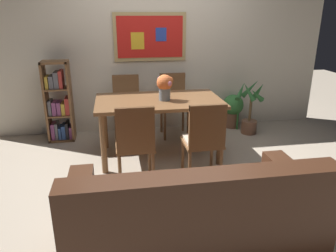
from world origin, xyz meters
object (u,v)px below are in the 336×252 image
at_px(bookshelf, 59,105).
at_px(dining_chair_near_right, 204,137).
at_px(potted_ivy, 233,109).
at_px(dining_table, 159,107).
at_px(dining_chair_far_left, 127,102).
at_px(flower_vase, 165,85).
at_px(potted_palm, 250,111).
at_px(dining_chair_near_left, 135,140).
at_px(leather_couch, 193,222).
at_px(dining_chair_far_right, 173,99).

bearing_deg(bookshelf, dining_chair_near_right, -43.00).
bearing_deg(potted_ivy, dining_table, -146.14).
relative_size(dining_chair_far_left, flower_vase, 2.92).
height_order(bookshelf, potted_palm, bookshelf).
xyz_separation_m(dining_table, dining_chair_near_left, (-0.35, -0.75, -0.12)).
height_order(dining_table, bookshelf, bookshelf).
bearing_deg(leather_couch, dining_chair_far_left, 97.72).
height_order(dining_chair_far_right, leather_couch, dining_chair_far_right).
xyz_separation_m(dining_chair_far_left, dining_chair_near_left, (0.02, -1.48, 0.00)).
distance_m(dining_chair_far_right, dining_chair_far_left, 0.69).
relative_size(bookshelf, potted_ivy, 2.13).
bearing_deg(dining_chair_near_left, dining_chair_near_right, -2.38).
bearing_deg(dining_table, potted_ivy, 33.86).
xyz_separation_m(dining_chair_far_right, leather_couch, (-0.34, -2.62, -0.23)).
height_order(dining_table, dining_chair_far_right, dining_chair_far_right).
relative_size(dining_chair_far_left, potted_palm, 1.11).
relative_size(dining_table, dining_chair_near_left, 1.68).
distance_m(dining_chair_far_right, dining_chair_near_left, 1.65).
relative_size(dining_chair_far_right, flower_vase, 2.92).
xyz_separation_m(potted_ivy, potted_palm, (0.15, -0.29, 0.05)).
xyz_separation_m(dining_chair_far_left, leather_couch, (0.35, -2.60, -0.23)).
bearing_deg(dining_chair_far_right, potted_palm, -8.48).
bearing_deg(dining_chair_near_left, bookshelf, 122.03).
relative_size(dining_chair_near_left, flower_vase, 2.92).
xyz_separation_m(dining_table, bookshelf, (-1.31, 0.79, -0.14)).
xyz_separation_m(dining_chair_far_left, potted_palm, (1.83, -0.15, -0.18)).
xyz_separation_m(leather_couch, potted_ivy, (1.32, 2.75, 0.00)).
relative_size(dining_chair_near_right, leather_couch, 0.51).
distance_m(dining_chair_far_right, bookshelf, 1.64).
bearing_deg(dining_chair_far_right, potted_ivy, 7.25).
height_order(dining_chair_near_left, bookshelf, bookshelf).
bearing_deg(potted_ivy, leather_couch, -115.73).
height_order(dining_chair_far_right, dining_chair_far_left, same).
xyz_separation_m(dining_chair_far_right, potted_palm, (1.14, -0.17, -0.18)).
xyz_separation_m(dining_chair_near_right, bookshelf, (-1.68, 1.57, -0.02)).
distance_m(dining_table, potted_ivy, 1.61).
bearing_deg(dining_chair_near_right, leather_couch, -109.29).
height_order(potted_ivy, flower_vase, flower_vase).
relative_size(dining_chair_near_right, potted_ivy, 1.70).
distance_m(dining_chair_far_left, dining_chair_near_left, 1.48).
height_order(leather_couch, bookshelf, bookshelf).
bearing_deg(dining_table, flower_vase, -30.84).
bearing_deg(potted_palm, dining_chair_far_right, 171.52).
bearing_deg(leather_couch, potted_ivy, 64.27).
distance_m(leather_couch, bookshelf, 2.96).
relative_size(dining_chair_near_left, potted_ivy, 1.70).
xyz_separation_m(bookshelf, potted_palm, (2.77, -0.20, -0.15)).
bearing_deg(potted_palm, dining_table, -158.25).
bearing_deg(potted_ivy, dining_chair_far_right, -172.75).
relative_size(leather_couch, bookshelf, 1.58).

